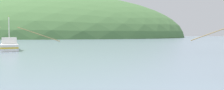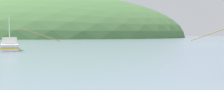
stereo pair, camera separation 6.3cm
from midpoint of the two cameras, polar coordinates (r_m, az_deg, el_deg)
hill_mid_left at (r=206.36m, az=-12.42°, el=1.70°), size 208.96×167.16×66.40m
fishing_boat_white at (r=41.82m, az=-22.58°, el=-0.22°), size 15.78×9.21×5.40m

